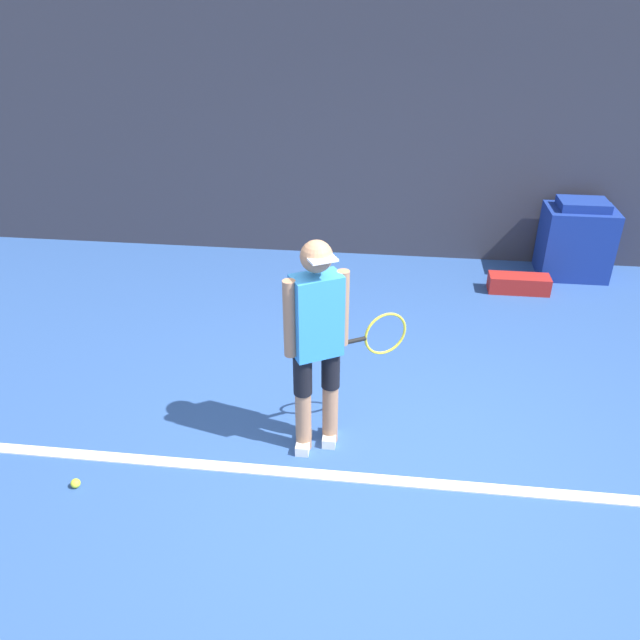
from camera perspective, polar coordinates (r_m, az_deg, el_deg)
name	(u,v)px	position (r m, az deg, el deg)	size (l,w,h in m)	color
ground_plane	(381,472)	(4.72, 5.63, -13.69)	(24.00, 24.00, 0.00)	#2D5193
back_wall	(399,135)	(7.74, 7.20, 16.41)	(24.00, 0.10, 3.03)	#383842
court_baseline	(381,480)	(4.65, 5.59, -14.34)	(21.60, 0.10, 0.01)	white
tennis_player	(319,339)	(4.39, -0.13, -1.78)	(0.85, 0.55, 1.68)	#A37556
tennis_ball	(76,483)	(4.88, -21.45, -13.72)	(0.07, 0.07, 0.07)	#D1E533
covered_chair	(576,240)	(7.99, 22.35, 6.76)	(0.78, 0.56, 0.93)	navy
equipment_bag	(519,284)	(7.46, 17.71, 3.18)	(0.68, 0.24, 0.20)	#B2231E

